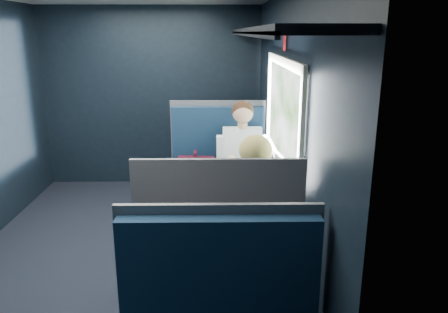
{
  "coord_description": "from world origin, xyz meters",
  "views": [
    {
      "loc": [
        0.84,
        -3.58,
        1.97
      ],
      "look_at": [
        0.9,
        0.0,
        0.95
      ],
      "focal_mm": 35.0,
      "sensor_mm": 36.0,
      "label": 1
    }
  ],
  "objects_px": {
    "seat_bay_near": "(217,181)",
    "seat_row_front": "(218,159)",
    "seat_bay_far": "(219,265)",
    "man": "(242,159)",
    "table": "(239,188)",
    "cup": "(268,160)",
    "bottle_small": "(257,160)",
    "laptop": "(273,174)",
    "woman": "(254,213)"
  },
  "relations": [
    {
      "from": "seat_bay_far",
      "to": "seat_row_front",
      "type": "distance_m",
      "value": 2.67
    },
    {
      "from": "seat_bay_far",
      "to": "woman",
      "type": "relative_size",
      "value": 0.95
    },
    {
      "from": "table",
      "to": "seat_row_front",
      "type": "bearing_deg",
      "value": 95.8
    },
    {
      "from": "bottle_small",
      "to": "cup",
      "type": "relative_size",
      "value": 2.29
    },
    {
      "from": "table",
      "to": "bottle_small",
      "type": "relative_size",
      "value": 4.48
    },
    {
      "from": "seat_bay_far",
      "to": "laptop",
      "type": "distance_m",
      "value": 1.03
    },
    {
      "from": "man",
      "to": "seat_bay_near",
      "type": "bearing_deg",
      "value": 147.56
    },
    {
      "from": "laptop",
      "to": "cup",
      "type": "bearing_deg",
      "value": 88.92
    },
    {
      "from": "laptop",
      "to": "seat_row_front",
      "type": "bearing_deg",
      "value": 104.28
    },
    {
      "from": "table",
      "to": "seat_row_front",
      "type": "relative_size",
      "value": 0.86
    },
    {
      "from": "seat_row_front",
      "to": "man",
      "type": "distance_m",
      "value": 1.17
    },
    {
      "from": "seat_bay_near",
      "to": "cup",
      "type": "bearing_deg",
      "value": -40.8
    },
    {
      "from": "table",
      "to": "woman",
      "type": "relative_size",
      "value": 0.76
    },
    {
      "from": "cup",
      "to": "seat_bay_near",
      "type": "bearing_deg",
      "value": 139.2
    },
    {
      "from": "table",
      "to": "seat_bay_far",
      "type": "bearing_deg",
      "value": -101.78
    },
    {
      "from": "seat_bay_near",
      "to": "laptop",
      "type": "bearing_deg",
      "value": -62.21
    },
    {
      "from": "cup",
      "to": "laptop",
      "type": "bearing_deg",
      "value": -91.08
    },
    {
      "from": "seat_bay_far",
      "to": "man",
      "type": "relative_size",
      "value": 0.95
    },
    {
      "from": "seat_bay_far",
      "to": "man",
      "type": "height_order",
      "value": "man"
    },
    {
      "from": "seat_row_front",
      "to": "bottle_small",
      "type": "xyz_separation_m",
      "value": [
        0.36,
        -1.52,
        0.43
      ]
    },
    {
      "from": "seat_bay_far",
      "to": "cup",
      "type": "relative_size",
      "value": 12.92
    },
    {
      "from": "seat_bay_near",
      "to": "woman",
      "type": "height_order",
      "value": "woman"
    },
    {
      "from": "man",
      "to": "cup",
      "type": "height_order",
      "value": "man"
    },
    {
      "from": "seat_bay_near",
      "to": "seat_row_front",
      "type": "height_order",
      "value": "seat_bay_near"
    },
    {
      "from": "woman",
      "to": "seat_bay_near",
      "type": "bearing_deg",
      "value": 99.53
    },
    {
      "from": "woman",
      "to": "table",
      "type": "bearing_deg",
      "value": 95.45
    },
    {
      "from": "woman",
      "to": "laptop",
      "type": "relative_size",
      "value": 3.58
    },
    {
      "from": "seat_bay_far",
      "to": "man",
      "type": "bearing_deg",
      "value": 80.97
    },
    {
      "from": "seat_bay_far",
      "to": "man",
      "type": "distance_m",
      "value": 1.62
    },
    {
      "from": "seat_bay_near",
      "to": "seat_row_front",
      "type": "distance_m",
      "value": 0.93
    },
    {
      "from": "seat_bay_far",
      "to": "cup",
      "type": "xyz_separation_m",
      "value": [
        0.48,
        1.31,
        0.37
      ]
    },
    {
      "from": "woman",
      "to": "laptop",
      "type": "height_order",
      "value": "woman"
    },
    {
      "from": "table",
      "to": "seat_bay_near",
      "type": "relative_size",
      "value": 0.79
    },
    {
      "from": "seat_bay_near",
      "to": "bottle_small",
      "type": "relative_size",
      "value": 5.65
    },
    {
      "from": "cup",
      "to": "woman",
      "type": "bearing_deg",
      "value": -101.33
    },
    {
      "from": "man",
      "to": "bottle_small",
      "type": "distance_m",
      "value": 0.46
    },
    {
      "from": "table",
      "to": "bottle_small",
      "type": "height_order",
      "value": "bottle_small"
    },
    {
      "from": "seat_row_front",
      "to": "laptop",
      "type": "xyz_separation_m",
      "value": [
        0.47,
        -1.85,
        0.4
      ]
    },
    {
      "from": "seat_bay_near",
      "to": "bottle_small",
      "type": "height_order",
      "value": "seat_bay_near"
    },
    {
      "from": "seat_bay_far",
      "to": "cup",
      "type": "height_order",
      "value": "seat_bay_far"
    },
    {
      "from": "seat_row_front",
      "to": "bottle_small",
      "type": "bearing_deg",
      "value": -76.69
    },
    {
      "from": "seat_row_front",
      "to": "bottle_small",
      "type": "height_order",
      "value": "seat_row_front"
    },
    {
      "from": "cup",
      "to": "table",
      "type": "bearing_deg",
      "value": -124.07
    },
    {
      "from": "man",
      "to": "bottle_small",
      "type": "bearing_deg",
      "value": -75.47
    },
    {
      "from": "table",
      "to": "bottle_small",
      "type": "xyz_separation_m",
      "value": [
        0.18,
        0.27,
        0.18
      ]
    },
    {
      "from": "table",
      "to": "seat_bay_near",
      "type": "distance_m",
      "value": 0.92
    },
    {
      "from": "man",
      "to": "bottle_small",
      "type": "relative_size",
      "value": 5.93
    },
    {
      "from": "seat_bay_far",
      "to": "bottle_small",
      "type": "bearing_deg",
      "value": 72.54
    },
    {
      "from": "cup",
      "to": "seat_row_front",
      "type": "bearing_deg",
      "value": 109.49
    },
    {
      "from": "seat_row_front",
      "to": "laptop",
      "type": "distance_m",
      "value": 1.95
    }
  ]
}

